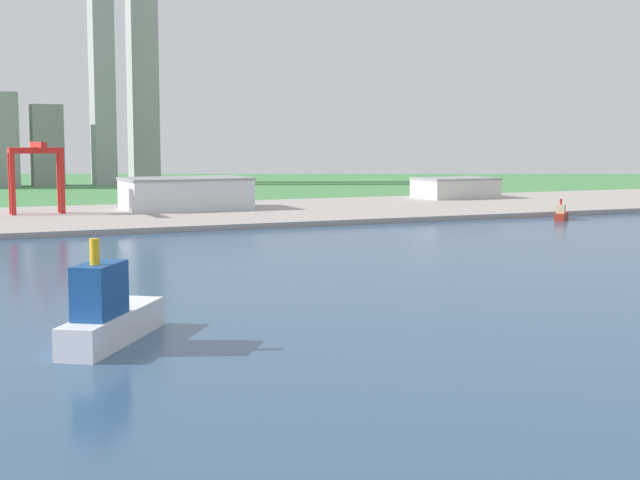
{
  "coord_description": "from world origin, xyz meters",
  "views": [
    {
      "loc": [
        -93.31,
        37.97,
        39.84
      ],
      "look_at": [
        -19.97,
        202.56,
        20.11
      ],
      "focal_mm": 53.57,
      "sensor_mm": 36.0,
      "label": 1
    }
  ],
  "objects_px": {
    "port_crane_red": "(36,162)",
    "warehouse_annex": "(455,188)",
    "tugboat_small": "(561,214)",
    "warehouse_main": "(186,193)",
    "ferry_boat": "(109,314)"
  },
  "relations": [
    {
      "from": "warehouse_annex",
      "to": "tugboat_small",
      "type": "bearing_deg",
      "value": -99.35
    },
    {
      "from": "ferry_boat",
      "to": "warehouse_main",
      "type": "xyz_separation_m",
      "value": [
        99.36,
        292.83,
        4.63
      ]
    },
    {
      "from": "tugboat_small",
      "to": "port_crane_red",
      "type": "height_order",
      "value": "port_crane_red"
    },
    {
      "from": "tugboat_small",
      "to": "warehouse_main",
      "type": "height_order",
      "value": "warehouse_main"
    },
    {
      "from": "warehouse_main",
      "to": "warehouse_annex",
      "type": "bearing_deg",
      "value": 6.52
    },
    {
      "from": "tugboat_small",
      "to": "warehouse_annex",
      "type": "height_order",
      "value": "warehouse_annex"
    },
    {
      "from": "tugboat_small",
      "to": "warehouse_main",
      "type": "bearing_deg",
      "value": 144.77
    },
    {
      "from": "ferry_boat",
      "to": "tugboat_small",
      "type": "distance_m",
      "value": 312.61
    },
    {
      "from": "port_crane_red",
      "to": "warehouse_main",
      "type": "bearing_deg",
      "value": 1.14
    },
    {
      "from": "ferry_boat",
      "to": "tugboat_small",
      "type": "xyz_separation_m",
      "value": [
        251.9,
        185.1,
        -3.07
      ]
    },
    {
      "from": "warehouse_main",
      "to": "warehouse_annex",
      "type": "distance_m",
      "value": 174.69
    },
    {
      "from": "ferry_boat",
      "to": "warehouse_main",
      "type": "relative_size",
      "value": 0.54
    },
    {
      "from": "tugboat_small",
      "to": "port_crane_red",
      "type": "xyz_separation_m",
      "value": [
        -226.09,
        106.27,
        24.61
      ]
    },
    {
      "from": "ferry_boat",
      "to": "tugboat_small",
      "type": "height_order",
      "value": "ferry_boat"
    },
    {
      "from": "port_crane_red",
      "to": "warehouse_annex",
      "type": "bearing_deg",
      "value": 4.93
    }
  ]
}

